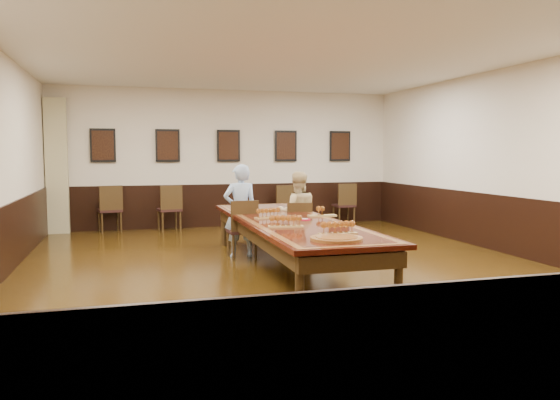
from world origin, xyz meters
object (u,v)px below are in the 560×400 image
object	(u,v)px
spare_chair_c	(282,205)
carved_platter	(336,239)
spare_chair_a	(110,209)
person_man	(240,211)
chair_man	(242,229)
spare_chair_b	(169,208)
chair_woman	(298,228)
conference_table	(289,229)
spare_chair_d	(344,204)
person_woman	(297,213)

from	to	relation	value
spare_chair_c	carved_platter	distance (m)	6.83
spare_chair_a	person_man	bearing A→B (deg)	110.76
chair_man	spare_chair_c	bearing A→B (deg)	-116.85
chair_man	carved_platter	xyz separation A→B (m)	(0.46, -3.05, 0.29)
person_man	carved_platter	world-z (taller)	person_man
spare_chair_b	carved_platter	world-z (taller)	spare_chair_b
chair_woman	spare_chair_b	bearing A→B (deg)	-51.41
chair_woman	spare_chair_c	bearing A→B (deg)	-91.91
chair_man	carved_platter	size ratio (longest dim) A/B	1.60
spare_chair_b	conference_table	distance (m)	4.76
conference_table	chair_man	bearing A→B (deg)	115.58
conference_table	spare_chair_b	bearing A→B (deg)	107.36
conference_table	chair_woman	bearing A→B (deg)	65.84
spare_chair_a	spare_chair_d	bearing A→B (deg)	167.18
spare_chair_b	spare_chair_d	size ratio (longest dim) A/B	1.03
spare_chair_a	spare_chair_d	distance (m)	5.44
person_woman	carved_platter	distance (m)	3.23
chair_man	conference_table	size ratio (longest dim) A/B	0.19
spare_chair_c	person_man	bearing A→B (deg)	56.10
chair_woman	carved_platter	world-z (taller)	chair_woman
chair_woman	carved_platter	bearing A→B (deg)	89.95
spare_chair_c	spare_chair_a	bearing A→B (deg)	-8.12
chair_man	person_woman	xyz separation A→B (m)	(1.00, 0.14, 0.22)
chair_man	chair_woman	bearing A→B (deg)	-179.05
spare_chair_b	spare_chair_c	distance (m)	2.65
person_woman	conference_table	xyz separation A→B (m)	(-0.50, -1.18, -0.10)
chair_woman	conference_table	xyz separation A→B (m)	(-0.49, -1.09, 0.16)
chair_woman	person_woman	bearing A→B (deg)	-90.00
carved_platter	chair_woman	bearing A→B (deg)	80.30
spare_chair_a	chair_woman	bearing A→B (deg)	120.48
chair_man	carved_platter	world-z (taller)	chair_man
spare_chair_a	conference_table	bearing A→B (deg)	108.96
chair_woman	spare_chair_c	size ratio (longest dim) A/B	0.93
spare_chair_a	spare_chair_c	size ratio (longest dim) A/B	1.06
person_woman	carved_platter	bearing A→B (deg)	89.95
chair_woman	conference_table	world-z (taller)	chair_woman
chair_woman	conference_table	size ratio (longest dim) A/B	0.18
conference_table	person_woman	bearing A→B (deg)	66.92
person_man	spare_chair_d	bearing A→B (deg)	-135.54
person_woman	chair_woman	bearing A→B (deg)	90.00
spare_chair_b	spare_chair_c	xyz separation A→B (m)	(2.65, 0.17, -0.03)
spare_chair_c	spare_chair_d	distance (m)	1.53
person_man	carved_platter	xyz separation A→B (m)	(0.46, -3.15, -0.00)
chair_man	chair_woman	xyz separation A→B (m)	(0.99, 0.04, -0.03)
spare_chair_c	conference_table	world-z (taller)	spare_chair_c
spare_chair_a	spare_chair_b	world-z (taller)	spare_chair_a
chair_woman	carved_platter	distance (m)	3.15
spare_chair_a	conference_table	world-z (taller)	spare_chair_a
spare_chair_d	person_woman	xyz separation A→B (m)	(-2.24, -3.33, 0.21)
chair_man	spare_chair_b	distance (m)	3.61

